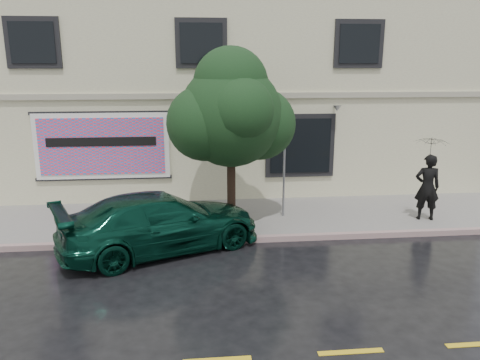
{
  "coord_description": "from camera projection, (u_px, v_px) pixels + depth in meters",
  "views": [
    {
      "loc": [
        -0.28,
        -10.05,
        4.63
      ],
      "look_at": [
        0.93,
        2.2,
        1.53
      ],
      "focal_mm": 35.0,
      "sensor_mm": 36.0,
      "label": 1
    }
  ],
  "objects": [
    {
      "name": "ground",
      "position": [
        210.0,
        268.0,
        10.86
      ],
      "size": [
        90.0,
        90.0,
        0.0
      ],
      "primitive_type": "plane",
      "color": "black",
      "rests_on": "ground"
    },
    {
      "name": "sidewalk",
      "position": [
        206.0,
        219.0,
        13.98
      ],
      "size": [
        20.0,
        3.5,
        0.15
      ],
      "primitive_type": "cube",
      "color": "gray",
      "rests_on": "ground"
    },
    {
      "name": "curb",
      "position": [
        208.0,
        241.0,
        12.29
      ],
      "size": [
        20.0,
        0.18,
        0.16
      ],
      "primitive_type": "cube",
      "color": "gray",
      "rests_on": "ground"
    },
    {
      "name": "road_marking",
      "position": [
        217.0,
        360.0,
        7.48
      ],
      "size": [
        19.0,
        0.12,
        0.01
      ],
      "primitive_type": "cube",
      "color": "gold",
      "rests_on": "ground"
    },
    {
      "name": "building",
      "position": [
        200.0,
        91.0,
        18.68
      ],
      "size": [
        20.0,
        8.12,
        7.0
      ],
      "color": "beige",
      "rests_on": "ground"
    },
    {
      "name": "billboard",
      "position": [
        102.0,
        146.0,
        14.8
      ],
      "size": [
        4.3,
        0.16,
        2.2
      ],
      "color": "white",
      "rests_on": "ground"
    },
    {
      "name": "car",
      "position": [
        161.0,
        222.0,
        11.73
      ],
      "size": [
        5.53,
        4.06,
        1.47
      ],
      "primitive_type": "imported",
      "rotation": [
        0.0,
        0.0,
        1.98
      ],
      "color": "#083225",
      "rests_on": "ground"
    },
    {
      "name": "pedestrian",
      "position": [
        427.0,
        187.0,
        13.52
      ],
      "size": [
        0.79,
        0.6,
        1.94
      ],
      "primitive_type": "imported",
      "rotation": [
        0.0,
        0.0,
        2.94
      ],
      "color": "black",
      "rests_on": "sidewalk"
    },
    {
      "name": "umbrella",
      "position": [
        432.0,
        141.0,
        13.2
      ],
      "size": [
        1.17,
        1.17,
        0.75
      ],
      "primitive_type": "imported",
      "rotation": [
        0.0,
        0.0,
        -0.17
      ],
      "color": "black",
      "rests_on": "pedestrian"
    },
    {
      "name": "street_tree",
      "position": [
        231.0,
        116.0,
        12.58
      ],
      "size": [
        2.79,
        2.79,
        4.49
      ],
      "color": "black",
      "rests_on": "sidewalk"
    },
    {
      "name": "fire_hydrant",
      "position": [
        97.0,
        225.0,
        12.2
      ],
      "size": [
        0.3,
        0.28,
        0.73
      ],
      "rotation": [
        0.0,
        0.0,
        -0.23
      ],
      "color": "white",
      "rests_on": "sidewalk"
    },
    {
      "name": "sign_pole",
      "position": [
        284.0,
        160.0,
        13.63
      ],
      "size": [
        0.34,
        0.16,
        2.91
      ],
      "rotation": [
        0.0,
        0.0,
        0.41
      ],
      "color": "gray",
      "rests_on": "sidewalk"
    }
  ]
}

